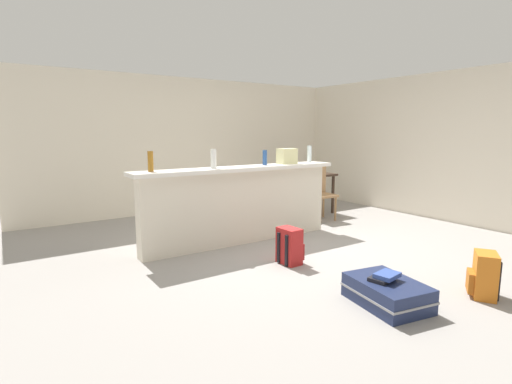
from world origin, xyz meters
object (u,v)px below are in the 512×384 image
Objects in this scene: bottle_blue at (265,158)px; grocery_bag at (287,156)px; bottle_clear at (309,154)px; dining_chair_near_partition at (319,190)px; backpack_red at (290,246)px; backpack_orange at (484,276)px; bottle_white at (213,159)px; suitcase_flat_navy at (387,293)px; bottle_amber at (151,161)px; dining_table at (301,179)px; book_stack at (385,277)px.

bottle_blue is 0.41m from grocery_bag.
bottle_clear reaches higher than dining_chair_near_partition.
bottle_clear is at bearing -146.02° from dining_chair_near_partition.
bottle_clear is 0.27× the size of dining_chair_near_partition.
backpack_red and backpack_orange have the same top height.
bottle_white is 2.44m from dining_chair_near_partition.
bottle_white is 0.58× the size of backpack_orange.
suitcase_flat_navy is at bearing -122.83° from dining_chair_near_partition.
bottle_amber is 1.63m from bottle_blue.
backpack_orange is (-0.35, -2.83, -0.97)m from bottle_clear.
bottle_amber reaches higher than dining_chair_near_partition.
grocery_bag reaches higher than suitcase_flat_navy.
dining_table is at bearing 47.27° from backpack_red.
suitcase_flat_navy is 2.08× the size of backpack_orange.
bottle_blue is 0.84× the size of bottle_clear.
book_stack is (-1.86, -2.84, -0.26)m from dining_chair_near_partition.
grocery_bag is 0.24× the size of dining_table.
suitcase_flat_navy is at bearing -35.76° from book_stack.
bottle_amber is 0.26× the size of dining_chair_near_partition.
dining_table reaches higher than suitcase_flat_navy.
grocery_bag is 2.97m from backpack_orange.
backpack_orange is (0.90, -1.72, 0.00)m from backpack_red.
grocery_bag is 1.60m from dining_table.
dining_chair_near_partition is (0.61, 0.41, -0.65)m from bottle_clear.
dining_chair_near_partition reaches higher than backpack_red.
bottle_amber reaches higher than bottle_blue.
bottle_white is at bearing -176.67° from grocery_bag.
backpack_orange reaches higher than suitcase_flat_navy.
bottle_white is 0.28× the size of suitcase_flat_navy.
dining_chair_near_partition is at bearing 56.73° from book_stack.
bottle_blue reaches higher than dining_table.
bottle_clear is at bearing 0.51° from bottle_amber.
backpack_red is 1.55× the size of book_stack.
bottle_clear reaches higher than dining_table.
bottle_white is 2.62m from suitcase_flat_navy.
dining_chair_near_partition is 3.42m from suitcase_flat_navy.
bottle_blue is (0.83, 0.05, -0.02)m from bottle_white.
dining_table is at bearing 82.91° from dining_chair_near_partition.
suitcase_flat_navy is at bearing -98.79° from bottle_blue.
bottle_blue is 1.66m from dining_chair_near_partition.
dining_chair_near_partition is at bearing -97.09° from dining_table.
bottle_blue reaches higher than backpack_red.
dining_table is (0.69, 0.99, -0.52)m from bottle_clear.
bottle_clear is 0.23× the size of dining_table.
grocery_bag is at bearing 0.24° from bottle_amber.
suitcase_flat_navy is at bearing -62.56° from bottle_amber.
grocery_bag is (2.03, 0.01, -0.01)m from bottle_amber.
backpack_orange is (0.50, -2.79, -0.95)m from bottle_blue.
bottle_amber is 0.96× the size of bottle_clear.
backpack_red is at bearing -140.81° from dining_chair_near_partition.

